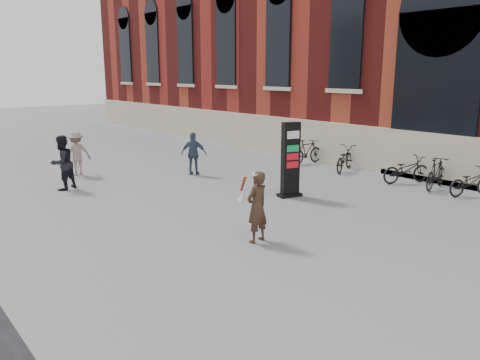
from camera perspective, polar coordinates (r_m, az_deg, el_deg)
ground at (r=11.41m, az=-2.24°, el=-6.96°), size 100.00×100.00×0.00m
info_pylon at (r=14.90m, az=6.16°, el=2.45°), size 0.83×0.56×2.39m
woman at (r=10.85m, az=2.05°, el=-3.19°), size 0.69×0.64×1.70m
pedestrian_a at (r=16.86m, az=-20.86°, el=1.97°), size 1.11×1.01×1.85m
pedestrian_b at (r=19.12m, az=-19.31°, el=3.10°), size 1.15×0.70×1.72m
pedestrian_c at (r=18.22m, az=-5.66°, el=3.23°), size 0.98×0.98×1.67m
bike_2 at (r=16.80m, az=26.32°, el=-0.20°), size 1.85×1.13×0.92m
bike_3 at (r=17.29m, az=22.78°, el=0.74°), size 1.85×0.81×1.07m
bike_4 at (r=17.83m, az=19.60°, el=1.20°), size 1.98×1.32×0.98m
bike_6 at (r=19.37m, az=12.59°, el=2.56°), size 2.03×1.35×1.01m
bike_7 at (r=20.66m, az=8.17°, el=3.45°), size 1.78×0.57×1.06m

